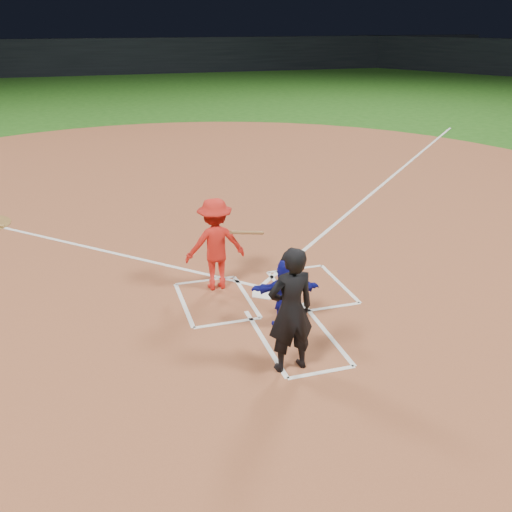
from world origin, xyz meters
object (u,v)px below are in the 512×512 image
object	(u,v)px
catcher	(286,293)
home_plate	(265,293)
umpire	(291,310)
batter_at_plate	(215,244)

from	to	relation	value
catcher	home_plate	bearing A→B (deg)	-81.37
home_plate	umpire	world-z (taller)	umpire
home_plate	umpire	distance (m)	2.75
catcher	batter_at_plate	distance (m)	2.04
home_plate	umpire	bearing A→B (deg)	80.56
batter_at_plate	home_plate	bearing A→B (deg)	-34.43
home_plate	catcher	bearing A→B (deg)	88.42
home_plate	catcher	distance (m)	1.44
home_plate	catcher	size ratio (longest dim) A/B	0.47
catcher	batter_at_plate	xyz separation A→B (m)	(-0.79, 1.86, 0.28)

